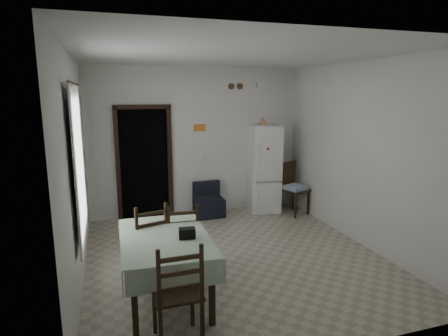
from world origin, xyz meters
name	(u,v)px	position (x,y,z in m)	size (l,w,h in m)	color
ground	(234,256)	(0.00, 0.00, 0.00)	(4.50, 4.50, 0.00)	#A59E87
ceiling	(235,54)	(0.00, 0.00, 2.90)	(4.20, 4.50, 0.02)	white
wall_back	(197,141)	(0.00, 2.25, 1.45)	(4.20, 0.02, 2.90)	silver
wall_front	(321,206)	(0.00, -2.25, 1.45)	(4.20, 0.02, 2.90)	silver
wall_left	(76,170)	(-2.10, 0.00, 1.45)	(0.02, 4.50, 2.90)	silver
wall_right	(360,154)	(2.10, 0.00, 1.45)	(0.02, 4.50, 2.90)	silver
doorway	(143,162)	(-1.05, 2.45, 1.06)	(1.06, 0.52, 2.22)	black
window_recess	(70,165)	(-2.15, -0.20, 1.55)	(0.10, 1.20, 1.60)	silver
curtain	(79,165)	(-2.04, -0.20, 1.55)	(0.02, 1.45, 1.85)	white
curtain_rod	(74,83)	(-2.03, -0.20, 2.50)	(0.02, 0.02, 1.60)	black
calendar	(200,133)	(0.05, 2.24, 1.62)	(0.28, 0.02, 0.40)	white
calendar_image	(200,128)	(0.05, 2.23, 1.72)	(0.24, 0.01, 0.14)	orange
light_switch	(205,159)	(0.15, 2.24, 1.10)	(0.08, 0.02, 0.12)	beige
vent_left	(231,86)	(0.70, 2.23, 2.52)	(0.12, 0.12, 0.03)	brown
vent_right	(240,86)	(0.88, 2.23, 2.52)	(0.12, 0.12, 0.03)	brown
emergency_light	(262,85)	(1.35, 2.21, 2.55)	(0.25, 0.07, 0.09)	white
fridge	(263,169)	(1.29, 1.93, 0.88)	(0.57, 0.57, 1.77)	white
tan_cone	(263,121)	(1.26, 1.93, 1.85)	(0.21, 0.21, 0.17)	tan
navy_seat	(209,200)	(0.14, 1.93, 0.33)	(0.55, 0.53, 0.66)	black
corner_chair	(295,189)	(1.80, 1.53, 0.52)	(0.45, 0.45, 1.04)	black
dining_table	(166,268)	(-1.14, -0.85, 0.39)	(0.98, 1.50, 0.78)	#A9BFA3
black_bag	(187,233)	(-0.91, -0.98, 0.84)	(0.18, 0.11, 0.12)	black
dining_chair_far_left	(147,240)	(-1.29, -0.28, 0.53)	(0.45, 0.45, 1.05)	black
dining_chair_far_right	(182,237)	(-0.83, -0.25, 0.50)	(0.43, 0.43, 1.00)	black
dining_chair_near_head	(177,291)	(-1.16, -1.66, 0.53)	(0.46, 0.46, 1.06)	black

